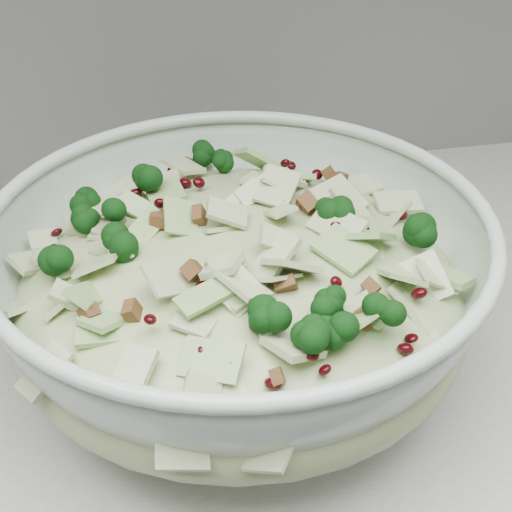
{
  "coord_description": "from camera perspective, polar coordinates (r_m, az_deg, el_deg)",
  "views": [
    {
      "loc": [
        -0.13,
        1.15,
        1.34
      ],
      "look_at": [
        -0.03,
        1.6,
        1.01
      ],
      "focal_mm": 50.0,
      "sensor_mm": 36.0,
      "label": 1
    }
  ],
  "objects": [
    {
      "name": "salad",
      "position": [
        0.57,
        -1.33,
        -0.87
      ],
      "size": [
        0.52,
        0.52,
        0.16
      ],
      "rotation": [
        0.0,
        0.0,
        0.7
      ],
      "color": "#A9B97E",
      "rests_on": "mixing_bowl"
    },
    {
      "name": "mixing_bowl",
      "position": [
        0.58,
        -1.3,
        -2.93
      ],
      "size": [
        0.49,
        0.49,
        0.16
      ],
      "rotation": [
        0.0,
        0.0,
        0.3
      ],
      "color": "silver",
      "rests_on": "counter"
    }
  ]
}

